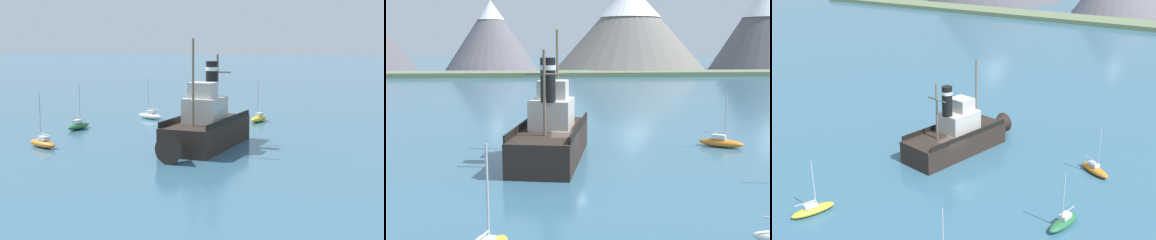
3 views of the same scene
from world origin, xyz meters
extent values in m
plane|color=#38667F|center=(0.00, 0.00, 0.00)|extent=(600.00, 600.00, 0.00)
cube|color=#2D231E|center=(-1.26, 2.21, 1.20)|extent=(6.46, 12.59, 2.40)
cone|color=#2D231E|center=(0.02, 9.29, 1.20)|extent=(2.74, 2.78, 2.35)
cube|color=beige|center=(-1.17, 2.70, 3.50)|extent=(3.66, 4.47, 2.20)
cube|color=beige|center=(-1.08, 3.19, 5.30)|extent=(2.52, 2.36, 1.40)
cylinder|color=black|center=(-1.47, 1.03, 6.20)|extent=(1.10, 1.10, 3.20)
cylinder|color=silver|center=(-1.47, 1.03, 7.10)|extent=(1.16, 1.16, 0.35)
cylinder|color=#75604C|center=(-0.68, 5.46, 6.15)|extent=(0.20, 0.20, 7.50)
cylinder|color=#75604C|center=(-1.74, -0.45, 5.40)|extent=(0.20, 0.20, 6.00)
cylinder|color=#75604C|center=(-1.74, -0.45, 6.72)|extent=(2.58, 0.58, 0.12)
cube|color=black|center=(-3.38, 2.59, 2.65)|extent=(2.14, 11.24, 0.50)
cube|color=black|center=(0.86, 1.83, 2.65)|extent=(2.14, 11.24, 0.50)
ellipsoid|color=gold|center=(-4.14, -15.12, 0.35)|extent=(2.21, 3.95, 0.70)
cube|color=silver|center=(-4.20, -15.31, 0.88)|extent=(0.95, 1.24, 0.36)
cylinder|color=#B7B7BC|center=(-4.05, -14.84, 2.80)|extent=(0.10, 0.10, 4.20)
cylinder|color=#B7B7BC|center=(-4.33, -15.69, 1.25)|extent=(0.63, 1.74, 0.08)
ellipsoid|color=white|center=(9.22, -14.77, 0.35)|extent=(3.86, 2.78, 0.70)
cube|color=silver|center=(9.05, -14.67, 0.88)|extent=(1.27, 1.09, 0.36)
cylinder|color=#B7B7BC|center=(9.49, -14.91, 2.80)|extent=(0.10, 0.10, 4.20)
cylinder|color=#B7B7BC|center=(8.70, -14.48, 1.25)|extent=(1.62, 0.93, 0.08)
ellipsoid|color=#286B3D|center=(14.50, -5.07, 0.35)|extent=(1.77, 3.94, 0.70)
cube|color=silver|center=(14.53, -4.87, 0.88)|extent=(0.83, 1.20, 0.36)
cylinder|color=#B7B7BC|center=(14.45, -5.36, 2.80)|extent=(0.10, 0.10, 4.20)
cylinder|color=#B7B7BC|center=(14.61, -4.48, 1.25)|extent=(0.40, 1.79, 0.08)
ellipsoid|color=orange|center=(13.35, 5.72, 0.35)|extent=(3.81, 2.92, 0.70)
cube|color=silver|center=(13.18, 5.82, 0.88)|extent=(1.27, 1.12, 0.36)
cylinder|color=#B7B7BC|center=(13.61, 5.56, 2.80)|extent=(0.10, 0.10, 4.20)
cylinder|color=#B7B7BC|center=(12.84, 6.03, 1.25)|extent=(1.58, 1.01, 0.08)
camera|label=1|loc=(-11.42, 54.33, 9.93)|focal=55.00mm
camera|label=2|loc=(-1.66, -33.77, 8.88)|focal=45.00mm
camera|label=3|loc=(26.45, -37.76, 22.15)|focal=45.00mm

